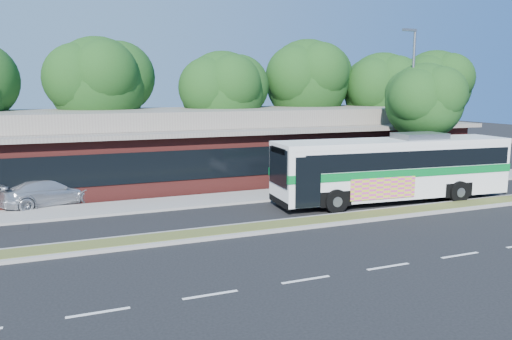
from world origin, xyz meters
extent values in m
plane|color=black|center=(0.00, 0.00, 0.00)|extent=(120.00, 120.00, 0.00)
cube|color=#4A5624|center=(0.00, 0.60, 0.07)|extent=(26.00, 1.10, 0.15)
cube|color=gray|center=(0.00, 6.40, 0.06)|extent=(44.00, 2.60, 0.12)
cube|color=maroon|center=(0.00, 13.00, 1.60)|extent=(32.00, 10.00, 3.20)
cube|color=gray|center=(0.00, 13.00, 3.32)|extent=(33.20, 11.20, 0.24)
cube|color=gray|center=(0.00, 13.00, 3.95)|extent=(30.00, 8.00, 1.00)
cube|color=black|center=(0.00, 7.97, 1.70)|extent=(30.00, 0.06, 1.60)
cylinder|color=slate|center=(9.60, 6.00, 4.50)|extent=(0.16, 0.16, 9.00)
cube|color=slate|center=(9.20, 6.00, 9.00)|extent=(0.90, 0.18, 0.14)
cylinder|color=black|center=(-7.00, 16.00, 2.10)|extent=(0.44, 0.44, 4.20)
sphere|color=#193D14|center=(-7.00, 16.00, 6.00)|extent=(6.00, 6.00, 6.00)
sphere|color=#193D14|center=(-5.65, 16.45, 6.48)|extent=(4.68, 4.68, 4.68)
cylinder|color=black|center=(1.00, 15.00, 1.89)|extent=(0.44, 0.44, 3.78)
sphere|color=#193D14|center=(1.00, 15.00, 5.46)|extent=(5.60, 5.60, 5.60)
sphere|color=#193D14|center=(2.26, 15.42, 5.91)|extent=(4.37, 4.37, 4.37)
cylinder|color=black|center=(8.00, 16.00, 2.21)|extent=(0.44, 0.44, 4.41)
sphere|color=#193D14|center=(8.00, 16.00, 6.27)|extent=(6.20, 6.20, 6.20)
sphere|color=#193D14|center=(9.39, 16.46, 6.77)|extent=(4.84, 4.84, 4.84)
cylinder|color=black|center=(14.00, 15.00, 1.93)|extent=(0.44, 0.44, 3.86)
sphere|color=#193D14|center=(14.00, 15.00, 5.60)|extent=(5.80, 5.80, 5.80)
sphere|color=#193D14|center=(15.30, 15.43, 6.07)|extent=(4.52, 4.52, 4.52)
cylinder|color=black|center=(20.00, 16.00, 2.06)|extent=(0.44, 0.44, 4.12)
sphere|color=#193D14|center=(20.00, 16.00, 5.92)|extent=(6.00, 6.00, 6.00)
sphere|color=#193D14|center=(21.35, 16.45, 6.40)|extent=(4.68, 4.68, 4.68)
cube|color=white|center=(6.00, 2.83, 1.76)|extent=(12.46, 3.49, 2.83)
cube|color=black|center=(6.31, 2.80, 2.33)|extent=(11.48, 3.47, 0.85)
cube|color=white|center=(6.00, 2.83, 3.05)|extent=(12.48, 3.51, 0.27)
cube|color=#046C28|center=(6.00, 2.83, 1.68)|extent=(12.52, 3.56, 0.39)
cube|color=black|center=(-0.15, 3.27, 2.10)|extent=(0.23, 2.30, 1.75)
cube|color=black|center=(12.15, 2.38, 2.43)|extent=(0.22, 2.14, 1.13)
cube|color=#D93F9B|center=(4.57, 1.58, 1.03)|extent=(3.48, 0.30, 1.03)
cube|color=slate|center=(7.53, 2.72, 3.32)|extent=(2.57, 1.81, 0.31)
cylinder|color=black|center=(2.12, 1.81, 0.56)|extent=(1.15, 0.45, 1.13)
cylinder|color=black|center=(2.31, 4.38, 0.56)|extent=(1.15, 0.45, 1.13)
cylinder|color=black|center=(8.97, 1.32, 0.56)|extent=(1.15, 0.45, 1.13)
cylinder|color=black|center=(9.16, 3.89, 0.56)|extent=(1.15, 0.45, 1.13)
imported|color=#B9BCC1|center=(-10.13, 8.49, 0.69)|extent=(5.12, 3.22, 1.38)
cylinder|color=black|center=(10.67, 6.20, 1.79)|extent=(0.44, 0.44, 3.59)
sphere|color=#193D14|center=(10.67, 6.20, 4.95)|extent=(4.55, 4.55, 4.55)
sphere|color=#193D14|center=(11.70, 6.54, 5.32)|extent=(3.55, 3.55, 3.55)
camera|label=1|loc=(-9.76, -17.70, 5.67)|focal=35.00mm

